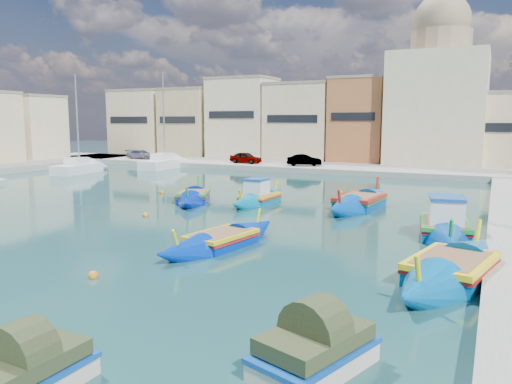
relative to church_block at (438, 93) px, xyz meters
The scene contains 16 objects.
ground 42.08m from the church_block, 104.04° to the right, with size 160.00×160.00×0.00m, color #123838.
north_quay 15.16m from the church_block, 141.34° to the right, with size 80.00×8.00×0.60m, color gray.
north_townhouses 4.81m from the church_block, 169.17° to the right, with size 83.20×7.87×10.19m.
church_block is the anchor object (origin of this frame).
parked_cars 25.06m from the church_block, 156.68° to the right, with size 25.44×2.38×1.27m.
luzzu_turquoise_cabin 35.71m from the church_block, 83.12° to the right, with size 3.51×9.76×3.07m.
luzzu_blue_cabin 31.92m from the church_block, 104.50° to the right, with size 1.99×7.32×2.57m.
luzzu_cyan_mid 29.90m from the church_block, 92.65° to the right, with size 3.16×9.65×2.80m.
luzzu_green 34.40m from the church_block, 111.15° to the right, with size 4.99×7.73×2.40m.
luzzu_blue_south 41.87m from the church_block, 96.13° to the right, with size 3.08×8.03×2.26m.
luzzu_cyan_south 42.47m from the church_block, 83.11° to the right, with size 4.18×9.28×2.80m.
tender_near 53.46m from the church_block, 92.27° to the right, with size 1.58×2.79×1.35m.
tender_far 50.10m from the church_block, 86.72° to the right, with size 2.45×3.31×1.46m.
yacht_north 30.89m from the church_block, 156.75° to the right, with size 2.63×8.67×11.50m.
yacht_midnorth 38.84m from the church_block, 148.41° to the right, with size 2.96×7.79×10.81m.
mooring_buoys 35.97m from the church_block, 101.50° to the right, with size 21.22×23.61×0.36m.
Camera 1 is at (16.13, -19.22, 5.49)m, focal length 35.00 mm.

